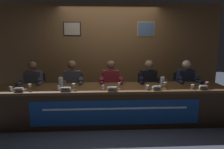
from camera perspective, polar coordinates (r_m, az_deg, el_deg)
ground_plane at (r=4.35m, az=-0.00°, el=-12.98°), size 12.00×12.00×0.00m
wall_back_panelled at (r=5.35m, az=-0.75°, el=5.80°), size 5.81×0.14×2.60m
conference_table at (r=4.05m, az=0.12°, el=-6.83°), size 4.61×0.87×0.74m
chair_far_left at (r=5.02m, az=-20.57°, el=-5.15°), size 0.44×0.44×0.91m
panelist_far_left at (r=4.77m, az=-21.48°, el=-2.56°), size 0.51×0.48×1.23m
nameplate_far_left at (r=4.08m, az=-24.79°, el=-3.91°), size 0.16×0.06×0.08m
juice_glass_far_left at (r=4.09m, az=-22.14°, el=-3.02°), size 0.06×0.06×0.12m
water_cup_far_left at (r=4.23m, az=-26.60°, el=-3.62°), size 0.06×0.06×0.08m
chair_left at (r=4.83m, az=-10.72°, el=-5.26°), size 0.44×0.44×0.91m
panelist_left at (r=4.57m, az=-11.16°, el=-2.57°), size 0.51×0.48×1.23m
nameplate_left at (r=3.85m, az=-12.96°, el=-4.04°), size 0.19×0.06×0.08m
juice_glass_left at (r=3.90m, az=-10.74°, el=-3.06°), size 0.06×0.06×0.12m
water_cup_left at (r=3.98m, az=-14.82°, el=-3.68°), size 0.06×0.06×0.08m
chair_center at (r=4.79m, az=-0.39°, el=-5.20°), size 0.44×0.44×0.91m
panelist_center at (r=4.53m, az=-0.28°, el=-2.49°), size 0.51×0.48×1.23m
nameplate_center at (r=3.77m, az=0.06°, el=-4.05°), size 0.18×0.06×0.08m
juice_glass_center at (r=3.92m, az=1.98°, el=-2.82°), size 0.06×0.06×0.12m
water_cup_center at (r=3.89m, az=-2.60°, el=-3.68°), size 0.06×0.06×0.08m
chair_right at (r=4.90m, az=9.77°, el=-4.99°), size 0.44×0.44×0.91m
panelist_right at (r=4.65m, az=10.41°, el=-2.33°), size 0.51×0.48×1.23m
nameplate_right at (r=3.93m, az=12.49°, el=-3.71°), size 0.16×0.06×0.08m
juice_glass_right at (r=4.07m, az=14.68°, el=-2.67°), size 0.06×0.06×0.12m
water_cup_right at (r=3.94m, az=9.89°, el=-3.64°), size 0.06×0.06×0.08m
chair_far_right at (r=5.16m, az=19.19°, el=-4.65°), size 0.44×0.44×0.91m
panelist_far_right at (r=4.92m, az=20.24°, el=-2.11°), size 0.51×0.48×1.23m
nameplate_far_right at (r=4.26m, az=24.30°, el=-3.30°), size 0.16×0.06×0.08m
juice_glass_far_right at (r=4.39m, az=25.13°, el=-2.39°), size 0.06×0.06×0.12m
water_cup_far_right at (r=4.23m, az=21.72°, el=-3.25°), size 0.06×0.06×0.08m
water_pitcher_left_side at (r=4.21m, az=-14.26°, el=-2.09°), size 0.15×0.10×0.21m
water_pitcher_right_side at (r=4.26m, az=14.11°, el=-1.95°), size 0.15×0.10×0.21m
document_stack_far_left at (r=4.21m, az=-24.38°, el=-3.94°), size 0.23×0.18×0.01m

